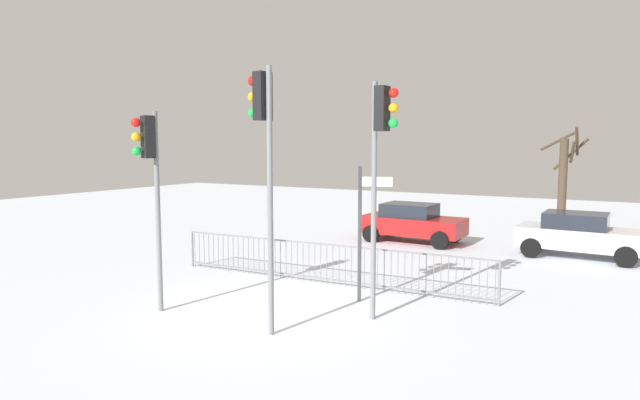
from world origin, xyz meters
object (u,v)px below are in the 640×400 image
(traffic_light_rear_right, at_px, (150,166))
(traffic_light_rear_left, at_px, (264,141))
(car_white_trailing, at_px, (579,234))
(direction_sign_post, at_px, (362,227))
(bare_tree_left, at_px, (564,178))
(car_red_near, at_px, (412,222))
(traffic_light_foreground_left, at_px, (380,148))

(traffic_light_rear_right, bearing_deg, traffic_light_rear_left, -153.67)
(traffic_light_rear_left, bearing_deg, car_white_trailing, -16.45)
(car_white_trailing, bearing_deg, traffic_light_rear_left, -111.66)
(direction_sign_post, bearing_deg, traffic_light_rear_left, -120.39)
(car_white_trailing, xyz_separation_m, bare_tree_left, (-1.09, 6.43, 1.48))
(traffic_light_rear_left, xyz_separation_m, car_red_near, (-0.94, 10.81, -2.97))
(car_red_near, bearing_deg, traffic_light_rear_right, -98.57)
(traffic_light_rear_right, xyz_separation_m, bare_tree_left, (6.59, 17.46, -0.97))
(traffic_light_foreground_left, relative_size, car_white_trailing, 1.28)
(traffic_light_rear_right, bearing_deg, car_white_trailing, -101.68)
(bare_tree_left, bearing_deg, traffic_light_rear_right, -110.67)
(traffic_light_rear_left, bearing_deg, direction_sign_post, -6.88)
(traffic_light_rear_right, bearing_deg, direction_sign_post, -117.11)
(traffic_light_rear_right, relative_size, traffic_light_rear_left, 0.86)
(traffic_light_foreground_left, height_order, bare_tree_left, traffic_light_foreground_left)
(traffic_light_foreground_left, xyz_separation_m, direction_sign_post, (-0.89, 1.06, -1.83))
(traffic_light_foreground_left, bearing_deg, direction_sign_post, -136.81)
(car_red_near, height_order, bare_tree_left, bare_tree_left)
(car_white_trailing, distance_m, bare_tree_left, 6.69)
(direction_sign_post, xyz_separation_m, car_red_near, (-1.65, 7.96, -1.01))
(car_red_near, relative_size, car_white_trailing, 1.00)
(traffic_light_foreground_left, xyz_separation_m, car_red_near, (-2.54, 9.02, -2.85))
(traffic_light_rear_left, xyz_separation_m, bare_tree_left, (3.68, 17.30, -1.50))
(traffic_light_foreground_left, bearing_deg, car_red_near, -161.16)
(traffic_light_rear_right, xyz_separation_m, traffic_light_rear_left, (2.90, 0.16, 0.52))
(car_red_near, distance_m, car_white_trailing, 5.71)
(traffic_light_rear_right, relative_size, bare_tree_left, 0.98)
(traffic_light_rear_right, bearing_deg, bare_tree_left, -87.50)
(traffic_light_foreground_left, height_order, car_red_near, traffic_light_foreground_left)
(traffic_light_rear_right, height_order, car_red_near, traffic_light_rear_right)
(traffic_light_rear_left, height_order, traffic_light_foreground_left, traffic_light_rear_left)
(direction_sign_post, xyz_separation_m, bare_tree_left, (2.97, 14.45, 0.46))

